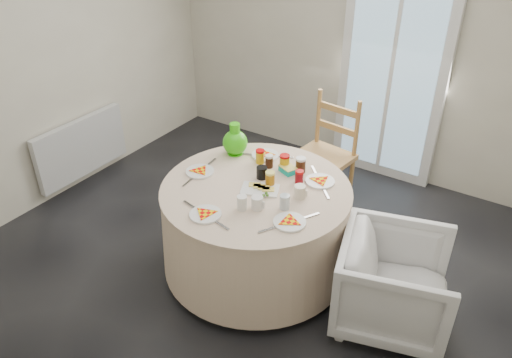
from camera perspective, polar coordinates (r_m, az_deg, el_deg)
The scene contains 14 objects.
floor at distance 3.97m, azimuth -2.12°, elevation -9.68°, with size 4.00×4.00×0.00m, color black.
wall_back at distance 4.92m, azimuth 11.48°, elevation 15.57°, with size 4.00×0.02×2.60m, color #BCB5A3.
wall_left at distance 4.64m, azimuth -23.72°, elevation 12.58°, with size 0.02×4.00×2.60m, color #BCB5A3.
glass_door at distance 4.83m, azimuth 15.36°, elevation 11.62°, with size 1.00×0.08×2.10m, color silver.
radiator at distance 5.04m, azimuth -19.30°, elevation 3.42°, with size 0.07×1.00×0.55m, color silver.
table at distance 3.71m, azimuth 0.00°, elevation -5.59°, with size 1.39×1.39×0.70m, color beige.
wooden_chair at distance 4.40m, azimuth 7.61°, elevation 2.17°, with size 0.46×0.44×1.03m, color #9B7349, non-canonical shape.
armchair at distance 3.41m, azimuth 15.63°, elevation -10.66°, with size 0.70×0.66×0.72m, color silver.
place_settings at distance 3.48m, azimuth 0.00°, elevation -0.42°, with size 1.14×1.14×0.02m, color white, non-canonical shape.
jar_cluster at distance 3.65m, azimuth 2.54°, elevation 2.06°, with size 0.44×0.22×0.13m, color #9E7411, non-canonical shape.
butter_tub at distance 3.66m, azimuth 3.66°, elevation 1.56°, with size 0.13×0.09×0.05m, color #09B4A1.
green_pitcher at distance 3.87m, azimuth -2.42°, elevation 4.79°, with size 0.19×0.19×0.25m, color #34C410, non-canonical shape.
cheese_platter at distance 3.46m, azimuth 0.47°, elevation -0.65°, with size 0.26×0.17×0.03m, color silver, non-canonical shape.
mugs_glasses at distance 3.41m, azimuth 2.14°, elevation -0.44°, with size 0.60×0.60×0.11m, color #A3A0A0, non-canonical shape.
Camera 1 is at (1.74, -2.41, 2.63)m, focal length 35.00 mm.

